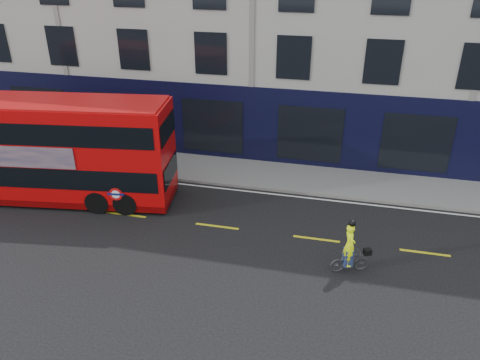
% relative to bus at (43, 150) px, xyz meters
% --- Properties ---
extents(ground, '(120.00, 120.00, 0.00)m').
position_rel_bus_xyz_m(ground, '(7.93, -2.20, -2.32)').
color(ground, black).
rests_on(ground, ground).
extents(pavement, '(60.00, 3.00, 0.12)m').
position_rel_bus_xyz_m(pavement, '(7.93, 4.30, -2.26)').
color(pavement, gray).
rests_on(pavement, ground).
extents(kerb, '(60.00, 0.12, 0.13)m').
position_rel_bus_xyz_m(kerb, '(7.93, 2.80, -2.25)').
color(kerb, slate).
rests_on(kerb, ground).
extents(road_edge_line, '(58.00, 0.10, 0.01)m').
position_rel_bus_xyz_m(road_edge_line, '(7.93, 2.50, -2.31)').
color(road_edge_line, silver).
rests_on(road_edge_line, ground).
extents(lane_dashes, '(58.00, 0.12, 0.01)m').
position_rel_bus_xyz_m(lane_dashes, '(7.93, -0.70, -2.31)').
color(lane_dashes, gold).
rests_on(lane_dashes, ground).
extents(bus, '(11.43, 3.99, 4.52)m').
position_rel_bus_xyz_m(bus, '(0.00, 0.00, 0.00)').
color(bus, '#C50709').
rests_on(bus, ground).
extents(cyclist, '(1.45, 0.84, 2.10)m').
position_rel_bus_xyz_m(cyclist, '(13.16, -2.45, -1.59)').
color(cyclist, '#45474A').
rests_on(cyclist, ground).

